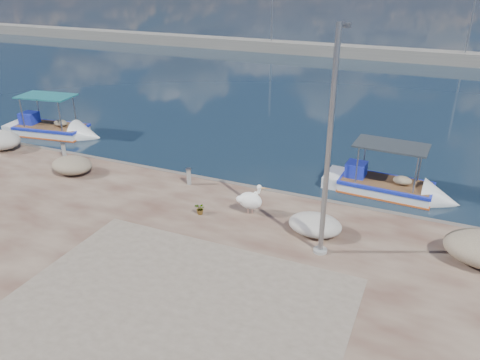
% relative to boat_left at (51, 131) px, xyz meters
% --- Properties ---
extents(ground, '(1400.00, 1400.00, 0.00)m').
position_rel_boat_left_xyz_m(ground, '(13.62, -7.85, -0.21)').
color(ground, '#162635').
rests_on(ground, ground).
extents(quay_patch, '(9.00, 7.00, 0.01)m').
position_rel_boat_left_xyz_m(quay_patch, '(14.62, -10.85, 0.30)').
color(quay_patch, gray).
rests_on(quay_patch, quay).
extents(breakwater, '(120.00, 2.20, 7.50)m').
position_rel_boat_left_xyz_m(breakwater, '(13.62, 32.15, 0.40)').
color(breakwater, gray).
rests_on(breakwater, ground).
extents(boat_left, '(5.73, 2.58, 2.66)m').
position_rel_boat_left_xyz_m(boat_left, '(0.00, 0.00, 0.00)').
color(boat_left, white).
rests_on(boat_left, ground).
extents(boat_right, '(5.36, 2.01, 2.54)m').
position_rel_boat_left_xyz_m(boat_right, '(18.61, -0.14, -0.01)').
color(boat_right, white).
rests_on(boat_right, ground).
extents(pelican, '(1.22, 0.84, 1.17)m').
position_rel_boat_left_xyz_m(pelican, '(14.47, -5.01, 0.84)').
color(pelican, tan).
rests_on(pelican, quay).
extents(lamp_post, '(0.44, 0.96, 7.00)m').
position_rel_boat_left_xyz_m(lamp_post, '(17.47, -6.45, 3.59)').
color(lamp_post, gray).
rests_on(lamp_post, quay).
extents(bollard_near, '(0.24, 0.24, 0.71)m').
position_rel_boat_left_xyz_m(bollard_near, '(11.14, -3.69, 0.68)').
color(bollard_near, gray).
rests_on(bollard_near, quay).
extents(bollard_far, '(0.24, 0.24, 0.73)m').
position_rel_boat_left_xyz_m(bollard_far, '(4.20, -3.41, 0.69)').
color(bollard_far, gray).
rests_on(bollard_far, quay).
extents(potted_plant, '(0.47, 0.43, 0.44)m').
position_rel_boat_left_xyz_m(potted_plant, '(12.80, -5.79, 0.51)').
color(potted_plant, '#33722D').
rests_on(potted_plant, quay).
extents(net_pile_a, '(2.19, 1.59, 0.90)m').
position_rel_boat_left_xyz_m(net_pile_a, '(0.47, -3.76, 0.74)').
color(net_pile_a, beige).
rests_on(net_pile_a, quay).
extents(net_pile_d, '(1.82, 1.36, 0.68)m').
position_rel_boat_left_xyz_m(net_pile_d, '(17.00, -5.45, 0.63)').
color(net_pile_d, beige).
rests_on(net_pile_d, quay).
extents(net_pile_b, '(1.86, 1.45, 0.72)m').
position_rel_boat_left_xyz_m(net_pile_b, '(5.86, -4.71, 0.65)').
color(net_pile_b, tan).
rests_on(net_pile_b, quay).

